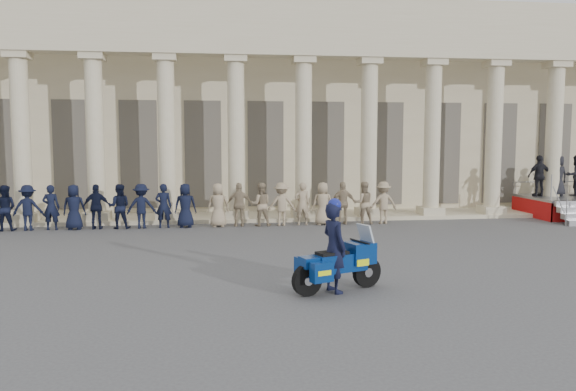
# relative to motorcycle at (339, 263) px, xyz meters

# --- Properties ---
(ground) EXTENTS (90.00, 90.00, 0.00)m
(ground) POSITION_rel_motorcycle_xyz_m (-0.44, 2.36, -0.59)
(ground) COLOR #48484B
(ground) RESTS_ON ground
(building) EXTENTS (40.00, 12.50, 9.00)m
(building) POSITION_rel_motorcycle_xyz_m (-0.44, 17.11, 3.93)
(building) COLOR #C5B793
(building) RESTS_ON ground
(officer_rank) EXTENTS (17.60, 0.60, 1.59)m
(officer_rank) POSITION_rel_motorcycle_xyz_m (-4.49, 9.10, 0.20)
(officer_rank) COLOR black
(officer_rank) RESTS_ON ground
(motorcycle) EXTENTS (2.03, 1.22, 1.37)m
(motorcycle) POSITION_rel_motorcycle_xyz_m (0.00, 0.00, 0.00)
(motorcycle) COLOR black
(motorcycle) RESTS_ON ground
(rider) EXTENTS (0.66, 0.80, 1.96)m
(rider) POSITION_rel_motorcycle_xyz_m (-0.11, -0.04, 0.38)
(rider) COLOR black
(rider) RESTS_ON ground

